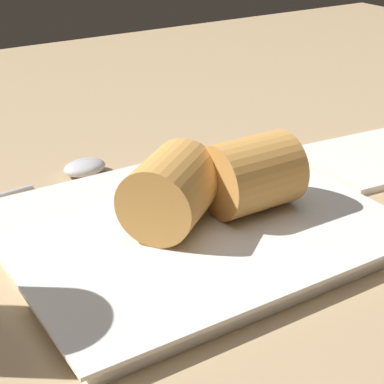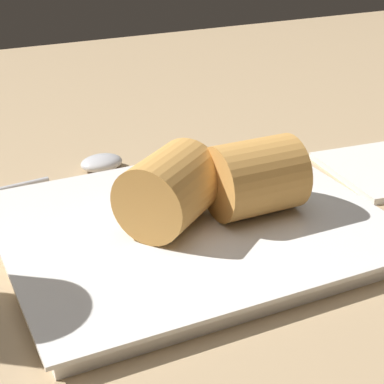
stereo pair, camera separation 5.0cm
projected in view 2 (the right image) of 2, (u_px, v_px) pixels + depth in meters
table_surface at (172, 276)px, 45.94cm from camera, size 180.00×140.00×2.00cm
serving_plate at (192, 228)px, 48.71cm from camera, size 28.05×22.82×1.50cm
roll_front_left at (260, 176)px, 48.50cm from camera, size 7.58×5.78×5.77cm
roll_front_right at (172, 188)px, 46.70cm from camera, size 8.72×8.56×5.77cm
spoon at (86, 167)px, 59.35cm from camera, size 19.01×3.55×1.39cm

